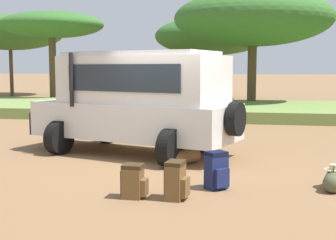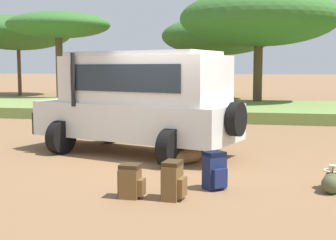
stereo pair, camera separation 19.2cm
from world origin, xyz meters
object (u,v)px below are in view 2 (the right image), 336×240
safari_vehicle (139,100)px  backpack_near_rear_wheel (173,181)px  duffel_bag_soft_canvas (183,157)px  acacia_tree_left_mid (58,26)px  acacia_tree_centre_back (218,36)px  acacia_tree_far_left (18,33)px  backpack_cluster_center (215,171)px  backpack_beside_front_wheel (131,181)px  duffel_bag_low_black_case (333,181)px  acacia_tree_right_mid (259,19)px

safari_vehicle → backpack_near_rear_wheel: size_ratio=8.94×
backpack_near_rear_wheel → duffel_bag_soft_canvas: bearing=96.7°
duffel_bag_soft_canvas → acacia_tree_left_mid: bearing=122.9°
duffel_bag_soft_canvas → acacia_tree_centre_back: acacia_tree_centre_back is taller
acacia_tree_far_left → acacia_tree_centre_back: 15.17m
backpack_cluster_center → acacia_tree_far_left: (-17.59, 24.72, 4.39)m
backpack_beside_front_wheel → duffel_bag_soft_canvas: 2.76m
backpack_near_rear_wheel → duffel_bag_low_black_case: (2.53, 1.09, -0.13)m
acacia_tree_left_mid → acacia_tree_centre_back: size_ratio=0.79×
duffel_bag_low_black_case → duffel_bag_soft_canvas: 3.26m
duffel_bag_low_black_case → backpack_cluster_center: bearing=-170.4°
backpack_cluster_center → backpack_near_rear_wheel: bearing=-127.1°
acacia_tree_right_mid → backpack_near_rear_wheel: bearing=-93.3°
acacia_tree_left_mid → acacia_tree_centre_back: 10.64m
acacia_tree_far_left → acacia_tree_right_mid: acacia_tree_far_left is taller
duffel_bag_low_black_case → acacia_tree_right_mid: size_ratio=0.10×
safari_vehicle → duffel_bag_soft_canvas: 2.00m
backpack_beside_front_wheel → duffel_bag_soft_canvas: backpack_beside_front_wheel is taller
safari_vehicle → backpack_cluster_center: size_ratio=8.43×
backpack_near_rear_wheel → duffel_bag_low_black_case: size_ratio=0.78×
acacia_tree_far_left → acacia_tree_centre_back: (15.14, -0.83, -0.50)m
backpack_cluster_center → duffel_bag_low_black_case: (1.96, 0.33, -0.15)m
acacia_tree_left_mid → acacia_tree_centre_back: acacia_tree_centre_back is taller
backpack_near_rear_wheel → duffel_bag_soft_canvas: 2.71m
backpack_beside_front_wheel → duffel_bag_soft_canvas: (0.36, 2.73, -0.10)m
backpack_cluster_center → acacia_tree_right_mid: size_ratio=0.08×
safari_vehicle → acacia_tree_left_mid: size_ratio=0.91×
backpack_near_rear_wheel → acacia_tree_centre_back: 25.03m
duffel_bag_low_black_case → acacia_tree_far_left: 31.58m
safari_vehicle → acacia_tree_right_mid: acacia_tree_right_mid is taller
acacia_tree_right_mid → acacia_tree_far_left: bearing=153.3°
safari_vehicle → duffel_bag_soft_canvas: size_ratio=6.99×
backpack_beside_front_wheel → acacia_tree_far_left: size_ratio=0.07×
backpack_beside_front_wheel → duffel_bag_low_black_case: (3.21, 1.13, -0.10)m
backpack_near_rear_wheel → acacia_tree_left_mid: 21.38m
duffel_bag_soft_canvas → acacia_tree_right_mid: (1.26, 13.75, 4.28)m
acacia_tree_centre_back → acacia_tree_right_mid: size_ratio=0.99×
duffel_bag_soft_canvas → acacia_tree_right_mid: 14.45m
backpack_beside_front_wheel → backpack_near_rear_wheel: 0.68m
backpack_near_rear_wheel → acacia_tree_left_mid: (-10.36, 18.23, 4.19)m
acacia_tree_far_left → acacia_tree_centre_back: bearing=-3.1°
safari_vehicle → duffel_bag_low_black_case: (4.11, -2.66, -1.13)m
backpack_cluster_center → acacia_tree_centre_back: bearing=95.8°
acacia_tree_far_left → backpack_near_rear_wheel: bearing=-56.3°
duffel_bag_soft_canvas → acacia_tree_right_mid: bearing=84.7°
backpack_beside_front_wheel → acacia_tree_far_left: 30.62m
safari_vehicle → acacia_tree_right_mid: 13.32m
acacia_tree_left_mid → backpack_near_rear_wheel: bearing=-60.4°
duffel_bag_low_black_case → duffel_bag_soft_canvas: duffel_bag_soft_canvas is taller
duffel_bag_low_black_case → acacia_tree_right_mid: bearing=95.9°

